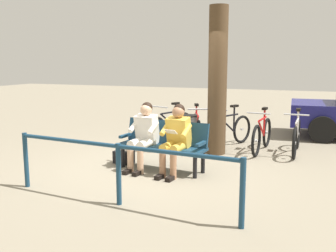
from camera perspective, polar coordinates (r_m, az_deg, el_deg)
The scene contains 13 objects.
ground_plane at distance 7.15m, azimuth -2.42°, elevation -6.02°, with size 40.00×40.00×0.00m, color gray.
bench at distance 6.89m, azimuth -0.59°, elevation -2.29°, with size 1.64×0.66×0.87m.
person_reading at distance 6.57m, azimuth 1.19°, elevation -1.47°, with size 0.52×0.80×1.20m.
person_companion at distance 6.87m, azimuth -3.57°, elevation -0.99°, with size 0.52×0.80×1.20m.
handbag at distance 7.36m, azimuth -6.97°, elevation -4.66°, with size 0.30×0.14×0.24m, color black.
tree_trunk at distance 7.99m, azimuth 7.33°, elevation 6.56°, with size 0.39×0.39×3.02m, color #4C3823.
litter_bin at distance 8.26m, azimuth 3.05°, elevation -1.06°, with size 0.37×0.37×0.79m.
bicycle_black at distance 8.48m, azimuth 18.47°, elevation -1.53°, with size 0.48×1.68×0.94m.
bicycle_silver at distance 8.48m, azimuth 13.72°, elevation -1.31°, with size 0.48×1.68×0.94m.
bicycle_orange at distance 8.85m, azimuth 9.00°, elevation -0.70°, with size 0.76×1.56×0.94m.
bicycle_blue at distance 8.95m, azimuth 4.29°, elevation -0.49°, with size 0.71×1.59×0.94m.
bicycle_green at distance 9.26m, azimuth 0.41°, elevation -0.12°, with size 0.67×1.61×0.94m.
railing_fence at distance 5.20m, azimuth -7.35°, elevation -5.23°, with size 3.45×0.37×0.85m.
Camera 1 is at (-2.78, 6.30, 1.93)m, focal length 41.21 mm.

